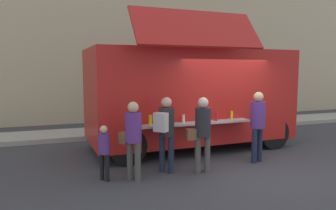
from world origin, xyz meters
name	(u,v)px	position (x,y,z in m)	size (l,w,h in m)	color
ground_plane	(240,163)	(0.00, 0.00, 0.00)	(60.00, 60.00, 0.00)	#38383D
curb_strip	(45,136)	(-4.49, 4.55, 0.07)	(28.00, 1.60, 0.15)	#9E998E
food_truck_main	(190,95)	(-0.48, 1.92, 1.53)	(5.71, 3.38, 3.65)	red
trash_bin	(247,116)	(3.02, 4.25, 0.43)	(0.60, 0.60, 0.86)	#2C5B37
customer_front_ordering	(202,128)	(-1.17, -0.30, 0.98)	(0.54, 0.34, 1.65)	#4D4746
customer_mid_with_backpack	(166,127)	(-1.92, -0.05, 1.01)	(0.52, 0.51, 1.66)	#1C2336
customer_rear_waiting	(133,134)	(-2.68, -0.23, 0.95)	(0.42, 0.49, 1.60)	#484741
customer_extra_browsing	(258,120)	(0.44, -0.03, 1.02)	(0.35, 0.35, 1.71)	#1E2239
child_near_queue	(104,148)	(-3.24, -0.08, 0.68)	(0.23, 0.23, 1.13)	black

